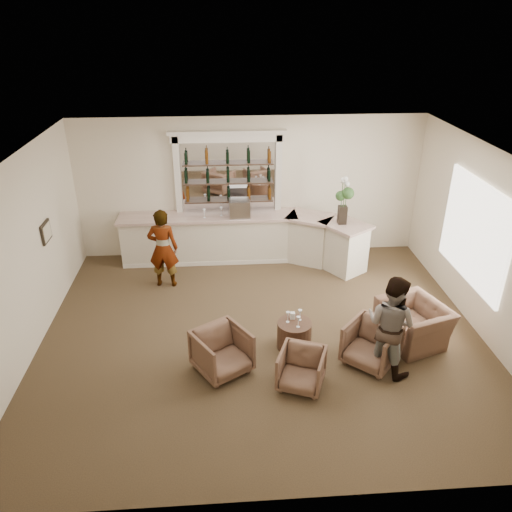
{
  "coord_description": "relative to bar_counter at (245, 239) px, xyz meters",
  "views": [
    {
      "loc": [
        -0.65,
        -7.61,
        5.41
      ],
      "look_at": [
        -0.04,
        0.9,
        1.16
      ],
      "focal_mm": 35.0,
      "sensor_mm": 36.0,
      "label": 1
    }
  ],
  "objects": [
    {
      "name": "armchair_center",
      "position": [
        0.67,
        -4.45,
        -0.25
      ],
      "size": [
        0.9,
        0.91,
        0.64
      ],
      "primitive_type": "imported",
      "rotation": [
        0.0,
        0.0,
        -0.37
      ],
      "color": "brown",
      "rests_on": "ground"
    },
    {
      "name": "guest",
      "position": [
        2.13,
        -4.13,
        0.29
      ],
      "size": [
        1.05,
        1.06,
        1.73
      ],
      "primitive_type": "imported",
      "rotation": [
        0.0,
        0.0,
        2.32
      ],
      "color": "gray",
      "rests_on": "ground"
    },
    {
      "name": "espresso_machine",
      "position": [
        -0.11,
        -0.03,
        0.77
      ],
      "size": [
        0.48,
        0.4,
        0.41
      ],
      "primitive_type": "cube",
      "rotation": [
        0.0,
        0.0,
        0.03
      ],
      "color": "silver",
      "rests_on": "bar_counter"
    },
    {
      "name": "flower_vase",
      "position": [
        2.13,
        -0.58,
        1.17
      ],
      "size": [
        0.28,
        0.28,
        1.07
      ],
      "color": "black",
      "rests_on": "bar_counter"
    },
    {
      "name": "wine_glass_tbl_b",
      "position": [
        0.8,
        -3.35,
        0.03
      ],
      "size": [
        0.07,
        0.07,
        0.21
      ],
      "primitive_type": null,
      "color": "white",
      "rests_on": "cocktail_table"
    },
    {
      "name": "back_bar_alcove",
      "position": [
        -0.34,
        0.41,
        1.46
      ],
      "size": [
        2.64,
        0.25,
        3.0
      ],
      "color": "white",
      "rests_on": "ground"
    },
    {
      "name": "wine_glass_tbl_c",
      "position": [
        0.74,
        -3.56,
        0.03
      ],
      "size": [
        0.07,
        0.07,
        0.21
      ],
      "primitive_type": null,
      "color": "white",
      "rests_on": "cocktail_table"
    },
    {
      "name": "armchair_right",
      "position": [
        1.92,
        -3.96,
        -0.2
      ],
      "size": [
        1.14,
        1.14,
        0.75
      ],
      "primitive_type": "imported",
      "rotation": [
        0.0,
        0.0,
        -0.73
      ],
      "color": "brown",
      "rests_on": "ground"
    },
    {
      "name": "armchair_left",
      "position": [
        -0.58,
        -3.99,
        -0.2
      ],
      "size": [
        1.12,
        1.13,
        0.75
      ],
      "primitive_type": "imported",
      "rotation": [
        0.0,
        0.0,
        0.57
      ],
      "color": "brown",
      "rests_on": "ground"
    },
    {
      "name": "cocktail_table",
      "position": [
        0.7,
        -3.43,
        -0.32
      ],
      "size": [
        0.61,
        0.61,
        0.5
      ],
      "primitive_type": "cylinder",
      "color": "#462C1E",
      "rests_on": "ground"
    },
    {
      "name": "armchair_far",
      "position": [
        2.85,
        -3.39,
        -0.2
      ],
      "size": [
        1.31,
        1.4,
        0.74
      ],
      "primitive_type": "imported",
      "rotation": [
        0.0,
        0.0,
        -1.24
      ],
      "color": "brown",
      "rests_on": "ground"
    },
    {
      "name": "napkin_holder",
      "position": [
        0.68,
        -3.29,
        -0.01
      ],
      "size": [
        0.08,
        0.08,
        0.12
      ],
      "primitive_type": "cube",
      "color": "white",
      "rests_on": "cocktail_table"
    },
    {
      "name": "wine_glass_bar_left",
      "position": [
        -0.91,
        -0.03,
        0.67
      ],
      "size": [
        0.07,
        0.07,
        0.21
      ],
      "primitive_type": null,
      "color": "white",
      "rests_on": "bar_counter"
    },
    {
      "name": "room_shell",
      "position": [
        0.33,
        -2.29,
        1.77
      ],
      "size": [
        8.04,
        7.02,
        3.32
      ],
      "color": "beige",
      "rests_on": "ground"
    },
    {
      "name": "wine_glass_bar_right",
      "position": [
        -0.52,
        0.08,
        0.67
      ],
      "size": [
        0.07,
        0.07,
        0.21
      ],
      "primitive_type": null,
      "color": "white",
      "rests_on": "bar_counter"
    },
    {
      "name": "ground",
      "position": [
        0.16,
        -3.0,
        -0.57
      ],
      "size": [
        8.0,
        8.0,
        0.0
      ],
      "primitive_type": "plane",
      "color": "brown",
      "rests_on": "ground"
    },
    {
      "name": "bar_counter",
      "position": [
        0.0,
        0.0,
        0.0
      ],
      "size": [
        5.72,
        1.8,
        1.14
      ],
      "color": "white",
      "rests_on": "ground"
    },
    {
      "name": "wine_glass_tbl_a",
      "position": [
        0.58,
        -3.4,
        0.03
      ],
      "size": [
        0.07,
        0.07,
        0.21
      ],
      "primitive_type": null,
      "color": "white",
      "rests_on": "cocktail_table"
    },
    {
      "name": "sommelier",
      "position": [
        -1.77,
        -1.03,
        0.3
      ],
      "size": [
        0.67,
        0.48,
        1.74
      ],
      "primitive_type": "imported",
      "rotation": [
        0.0,
        0.0,
        3.04
      ],
      "color": "gray",
      "rests_on": "ground"
    }
  ]
}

